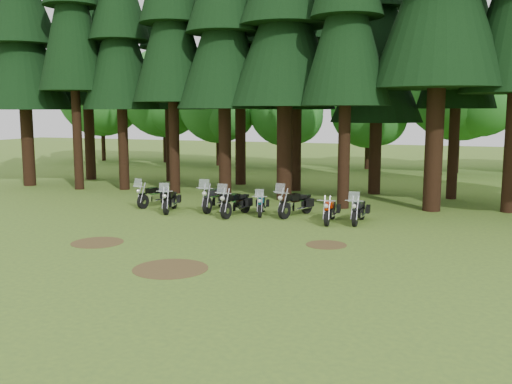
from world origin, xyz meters
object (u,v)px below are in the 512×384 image
at_px(motorcycle_5, 296,204).
at_px(motorcycle_7, 359,211).
at_px(motorcycle_2, 215,199).
at_px(motorcycle_1, 170,201).
at_px(motorcycle_4, 261,205).
at_px(motorcycle_6, 330,211).
at_px(motorcycle_0, 154,196).
at_px(motorcycle_3, 236,204).

xyz_separation_m(motorcycle_5, motorcycle_7, (2.83, -0.52, -0.04)).
height_order(motorcycle_2, motorcycle_7, motorcycle_2).
bearing_deg(motorcycle_1, motorcycle_4, -5.92).
height_order(motorcycle_2, motorcycle_6, motorcycle_2).
relative_size(motorcycle_2, motorcycle_4, 1.26).
relative_size(motorcycle_1, motorcycle_4, 1.14).
xyz_separation_m(motorcycle_1, motorcycle_7, (8.46, 0.43, -0.01)).
relative_size(motorcycle_0, motorcycle_1, 1.01).
bearing_deg(motorcycle_4, motorcycle_0, 162.61).
height_order(motorcycle_0, motorcycle_7, motorcycle_0).
relative_size(motorcycle_6, motorcycle_7, 0.98).
distance_m(motorcycle_1, motorcycle_6, 7.34).
distance_m(motorcycle_0, motorcycle_1, 1.73).
xyz_separation_m(motorcycle_0, motorcycle_3, (4.60, -0.90, 0.03)).
bearing_deg(motorcycle_3, motorcycle_2, 154.60).
bearing_deg(motorcycle_1, motorcycle_3, -14.73).
xyz_separation_m(motorcycle_1, motorcycle_6, (7.34, 0.11, -0.02)).
bearing_deg(motorcycle_3, motorcycle_1, -171.83).
relative_size(motorcycle_0, motorcycle_7, 1.02).
relative_size(motorcycle_3, motorcycle_5, 1.01).
bearing_deg(motorcycle_1, motorcycle_7, -13.55).
bearing_deg(motorcycle_4, motorcycle_2, 160.04).
distance_m(motorcycle_2, motorcycle_7, 6.71).
distance_m(motorcycle_1, motorcycle_4, 4.19).
bearing_deg(motorcycle_0, motorcycle_3, -0.22).
xyz_separation_m(motorcycle_0, motorcycle_1, (1.42, -0.99, 0.00)).
height_order(motorcycle_4, motorcycle_5, motorcycle_5).
bearing_deg(motorcycle_5, motorcycle_2, -162.47).
height_order(motorcycle_4, motorcycle_7, motorcycle_7).
height_order(motorcycle_0, motorcycle_5, motorcycle_5).
xyz_separation_m(motorcycle_0, motorcycle_5, (7.05, -0.04, 0.03)).
relative_size(motorcycle_4, motorcycle_5, 0.82).
relative_size(motorcycle_4, motorcycle_7, 0.88).
distance_m(motorcycle_2, motorcycle_4, 2.35).
bearing_deg(motorcycle_6, motorcycle_2, 166.36).
bearing_deg(motorcycle_5, motorcycle_0, -162.58).
bearing_deg(motorcycle_5, motorcycle_3, -142.96).
bearing_deg(motorcycle_6, motorcycle_0, 169.35).
xyz_separation_m(motorcycle_2, motorcycle_4, (2.34, -0.20, -0.11)).
bearing_deg(motorcycle_1, motorcycle_2, 12.14).
height_order(motorcycle_6, motorcycle_7, motorcycle_7).
height_order(motorcycle_4, motorcycle_6, motorcycle_4).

